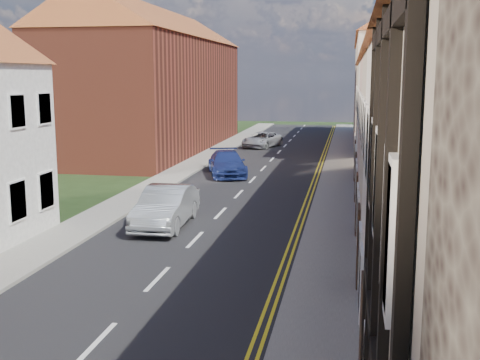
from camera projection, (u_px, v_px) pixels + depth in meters
road at (220, 213)px, 23.92m from camera, size 7.00×90.00×0.02m
pavement_left at (116, 208)px, 24.69m from camera, size 1.80×90.00×0.12m
pavement_right at (332, 217)px, 23.13m from camera, size 1.80×90.00×0.12m
cottage_r_pink at (480, 104)px, 20.44m from camera, size 8.30×6.00×9.00m
cottage_r_white_far at (454, 98)px, 25.67m from camera, size 8.30×5.20×9.00m
cottage_r_cream_far at (436, 94)px, 30.91m from camera, size 8.30×6.00×9.00m
block_right_far at (409, 78)px, 45.60m from camera, size 8.30×24.20×10.50m
block_left_far at (154, 78)px, 44.06m from camera, size 8.30×24.20×10.50m
car_mid at (166, 207)px, 21.76m from camera, size 1.68×4.47×1.46m
car_far at (227, 163)px, 33.02m from camera, size 3.16×4.95×1.34m
car_distant at (262, 140)px, 46.14m from camera, size 3.08×4.64×1.18m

